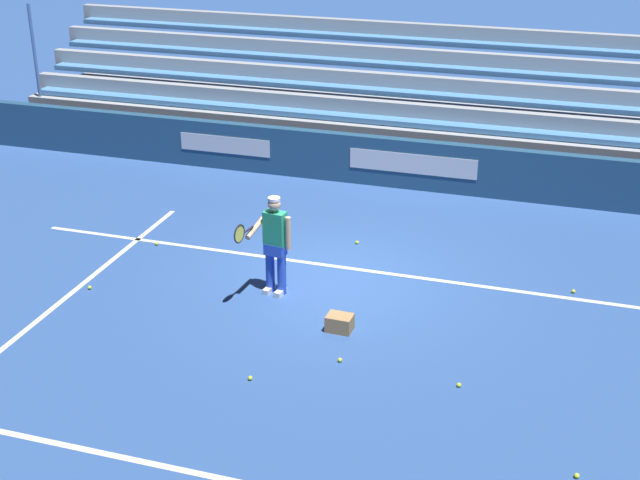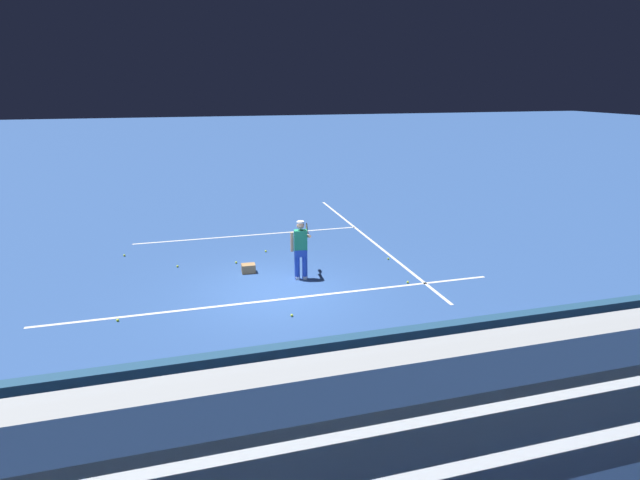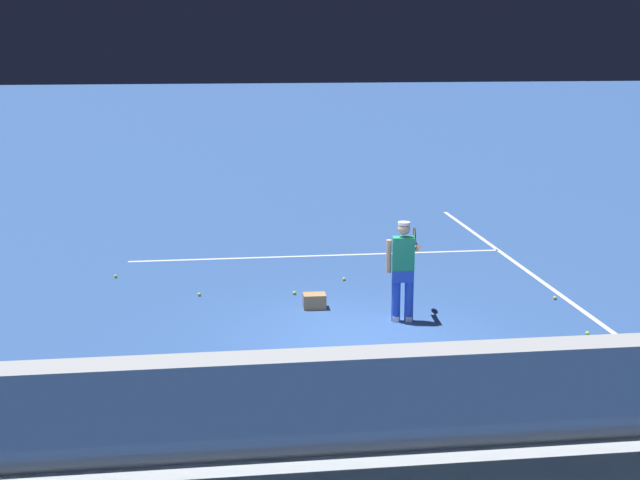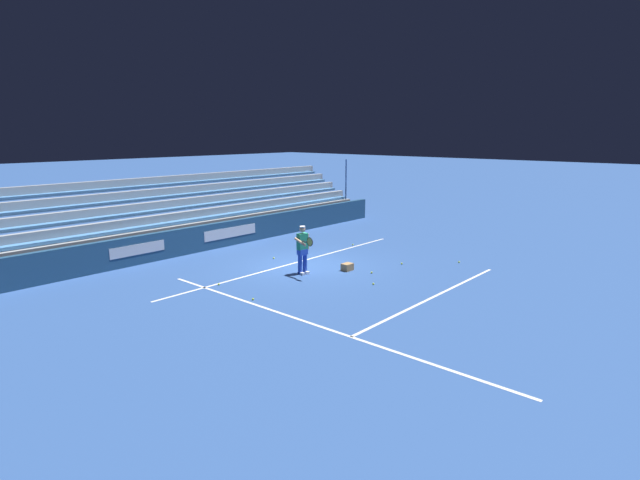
{
  "view_description": "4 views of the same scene",
  "coord_description": "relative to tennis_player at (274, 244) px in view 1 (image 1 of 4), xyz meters",
  "views": [
    {
      "loc": [
        -3.91,
        13.28,
        6.93
      ],
      "look_at": [
        0.31,
        -0.06,
        0.68
      ],
      "focal_mm": 50.0,
      "sensor_mm": 36.0,
      "label": 1
    },
    {
      "loc": [
        -2.2,
        -12.24,
        5.33
      ],
      "look_at": [
        1.29,
        0.37,
        1.25
      ],
      "focal_mm": 28.0,
      "sensor_mm": 36.0,
      "label": 2
    },
    {
      "loc": [
        -2.43,
        -13.38,
        4.71
      ],
      "look_at": [
        -0.52,
        1.17,
        1.35
      ],
      "focal_mm": 50.0,
      "sensor_mm": 36.0,
      "label": 3
    },
    {
      "loc": [
        13.15,
        12.49,
        4.88
      ],
      "look_at": [
        0.4,
        1.19,
        1.22
      ],
      "focal_mm": 28.0,
      "sensor_mm": 36.0,
      "label": 4
    }
  ],
  "objects": [
    {
      "name": "ground_plane",
      "position": [
        -0.84,
        -0.78,
        -0.89
      ],
      "size": [
        160.0,
        160.0,
        0.0
      ],
      "primitive_type": "plane",
      "color": "#2D5193"
    },
    {
      "name": "court_baseline_white",
      "position": [
        -0.84,
        -1.28,
        -0.89
      ],
      "size": [
        12.0,
        0.1,
        0.01
      ],
      "primitive_type": "cube",
      "color": "white",
      "rests_on": "ground"
    },
    {
      "name": "court_service_line_white",
      "position": [
        -0.84,
        4.72,
        -0.89
      ],
      "size": [
        8.22,
        0.1,
        0.01
      ],
      "primitive_type": "cube",
      "color": "white",
      "rests_on": "ground"
    },
    {
      "name": "back_wall_sponsor_board",
      "position": [
        -0.83,
        -5.59,
        -0.34
      ],
      "size": [
        20.48,
        0.25,
        1.1
      ],
      "color": "navy",
      "rests_on": "ground"
    },
    {
      "name": "bleacher_stand",
      "position": [
        -0.84,
        -7.82,
        -0.13
      ],
      "size": [
        19.46,
        3.2,
        3.4
      ],
      "color": "#9EA3A8",
      "rests_on": "ground"
    },
    {
      "name": "tennis_player",
      "position": [
        0.0,
        0.0,
        0.0
      ],
      "size": [
        0.67,
        0.97,
        1.71
      ],
      "color": "blue",
      "rests_on": "ground"
    },
    {
      "name": "ball_box_cardboard",
      "position": [
        -1.4,
        0.89,
        -0.76
      ],
      "size": [
        0.41,
        0.31,
        0.26
      ],
      "primitive_type": "cube",
      "rotation": [
        0.0,
        0.0,
        -0.03
      ],
      "color": "#A87F51",
      "rests_on": "ground"
    },
    {
      "name": "tennis_ball_on_baseline",
      "position": [
        -4.8,
        -1.5,
        -0.86
      ],
      "size": [
        0.07,
        0.07,
        0.07
      ],
      "primitive_type": "sphere",
      "color": "#CCE533",
      "rests_on": "ground"
    },
    {
      "name": "tennis_ball_far_right",
      "position": [
        -0.79,
        -2.34,
        -0.86
      ],
      "size": [
        0.07,
        0.07,
        0.07
      ],
      "primitive_type": "sphere",
      "color": "#CCE533",
      "rests_on": "ground"
    },
    {
      "name": "tennis_ball_by_box",
      "position": [
        2.8,
        -1.14,
        -0.86
      ],
      "size": [
        0.07,
        0.07,
        0.07
      ],
      "primitive_type": "sphere",
      "color": "#CCE533",
      "rests_on": "ground"
    },
    {
      "name": "tennis_ball_midcourt",
      "position": [
        -3.43,
        1.92,
        -0.86
      ],
      "size": [
        0.07,
        0.07,
        0.07
      ],
      "primitive_type": "sphere",
      "color": "#CCE533",
      "rests_on": "ground"
    },
    {
      "name": "tennis_ball_stray_back",
      "position": [
        -0.59,
        2.63,
        -0.86
      ],
      "size": [
        0.07,
        0.07,
        0.07
      ],
      "primitive_type": "sphere",
      "color": "#CCE533",
      "rests_on": "ground"
    },
    {
      "name": "tennis_ball_near_player",
      "position": [
        -1.66,
        1.79,
        -0.86
      ],
      "size": [
        0.07,
        0.07,
        0.07
      ],
      "primitive_type": "sphere",
      "color": "#CCE533",
      "rests_on": "ground"
    },
    {
      "name": "tennis_ball_toward_net",
      "position": [
        -5.09,
        3.43,
        -0.86
      ],
      "size": [
        0.07,
        0.07,
        0.07
      ],
      "primitive_type": "sphere",
      "color": "#CCE533",
      "rests_on": "ground"
    },
    {
      "name": "tennis_ball_far_left",
      "position": [
        3.05,
        0.84,
        -0.86
      ],
      "size": [
        0.07,
        0.07,
        0.07
      ],
      "primitive_type": "sphere",
      "color": "#CCE533",
      "rests_on": "ground"
    }
  ]
}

